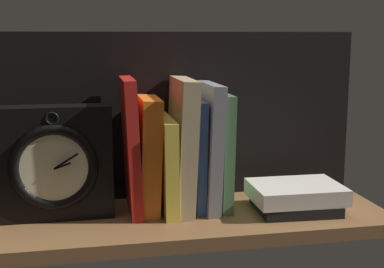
{
  "coord_description": "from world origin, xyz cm",
  "views": [
    {
      "loc": [
        -16.26,
        -94.98,
        33.15
      ],
      "look_at": [
        3.36,
        3.57,
        14.63
      ],
      "focal_mm": 49.99,
      "sensor_mm": 36.0,
      "label": 1
    }
  ],
  "objects_px": {
    "book_stack_side": "(296,197)",
    "book_orange_pandolfini": "(148,155)",
    "book_red_requiem": "(131,146)",
    "book_gray_chess": "(209,146)",
    "book_yellow_seinlanguage": "(166,164)",
    "book_green_romantic": "(221,150)",
    "book_blue_modern": "(196,154)",
    "book_tan_shortstories": "(182,145)",
    "framed_clock": "(55,164)"
  },
  "relations": [
    {
      "from": "book_red_requiem",
      "to": "book_gray_chess",
      "type": "bearing_deg",
      "value": 0.0
    },
    {
      "from": "book_tan_shortstories",
      "to": "book_gray_chess",
      "type": "xyz_separation_m",
      "value": [
        0.05,
        0.0,
        -0.0
      ]
    },
    {
      "from": "book_red_requiem",
      "to": "book_tan_shortstories",
      "type": "bearing_deg",
      "value": 0.0
    },
    {
      "from": "book_green_romantic",
      "to": "book_stack_side",
      "type": "height_order",
      "value": "book_green_romantic"
    },
    {
      "from": "framed_clock",
      "to": "book_yellow_seinlanguage",
      "type": "bearing_deg",
      "value": 4.03
    },
    {
      "from": "book_green_romantic",
      "to": "book_orange_pandolfini",
      "type": "bearing_deg",
      "value": 180.0
    },
    {
      "from": "book_blue_modern",
      "to": "framed_clock",
      "type": "relative_size",
      "value": 1.02
    },
    {
      "from": "book_blue_modern",
      "to": "book_stack_side",
      "type": "bearing_deg",
      "value": -16.83
    },
    {
      "from": "book_tan_shortstories",
      "to": "book_blue_modern",
      "type": "bearing_deg",
      "value": 0.0
    },
    {
      "from": "book_red_requiem",
      "to": "book_blue_modern",
      "type": "height_order",
      "value": "book_red_requiem"
    },
    {
      "from": "book_blue_modern",
      "to": "framed_clock",
      "type": "distance_m",
      "value": 0.27
    },
    {
      "from": "book_tan_shortstories",
      "to": "framed_clock",
      "type": "bearing_deg",
      "value": -176.51
    },
    {
      "from": "book_blue_modern",
      "to": "book_gray_chess",
      "type": "xyz_separation_m",
      "value": [
        0.02,
        0.0,
        0.02
      ]
    },
    {
      "from": "book_red_requiem",
      "to": "book_tan_shortstories",
      "type": "distance_m",
      "value": 0.1
    },
    {
      "from": "book_tan_shortstories",
      "to": "book_stack_side",
      "type": "height_order",
      "value": "book_tan_shortstories"
    },
    {
      "from": "book_gray_chess",
      "to": "book_red_requiem",
      "type": "bearing_deg",
      "value": 180.0
    },
    {
      "from": "book_orange_pandolfini",
      "to": "book_tan_shortstories",
      "type": "xyz_separation_m",
      "value": [
        0.07,
        0.0,
        0.02
      ]
    },
    {
      "from": "book_tan_shortstories",
      "to": "framed_clock",
      "type": "height_order",
      "value": "book_tan_shortstories"
    },
    {
      "from": "book_green_romantic",
      "to": "book_stack_side",
      "type": "distance_m",
      "value": 0.17
    },
    {
      "from": "book_orange_pandolfini",
      "to": "framed_clock",
      "type": "height_order",
      "value": "book_orange_pandolfini"
    },
    {
      "from": "book_red_requiem",
      "to": "book_green_romantic",
      "type": "relative_size",
      "value": 1.14
    },
    {
      "from": "book_red_requiem",
      "to": "book_yellow_seinlanguage",
      "type": "xyz_separation_m",
      "value": [
        0.07,
        0.0,
        -0.04
      ]
    },
    {
      "from": "book_yellow_seinlanguage",
      "to": "book_tan_shortstories",
      "type": "height_order",
      "value": "book_tan_shortstories"
    },
    {
      "from": "book_red_requiem",
      "to": "book_stack_side",
      "type": "distance_m",
      "value": 0.33
    },
    {
      "from": "book_tan_shortstories",
      "to": "book_orange_pandolfini",
      "type": "bearing_deg",
      "value": 180.0
    },
    {
      "from": "book_orange_pandolfini",
      "to": "book_tan_shortstories",
      "type": "relative_size",
      "value": 0.86
    },
    {
      "from": "book_green_romantic",
      "to": "book_gray_chess",
      "type": "bearing_deg",
      "value": 180.0
    },
    {
      "from": "book_stack_side",
      "to": "book_green_romantic",
      "type": "bearing_deg",
      "value": 157.49
    },
    {
      "from": "book_orange_pandolfini",
      "to": "book_gray_chess",
      "type": "xyz_separation_m",
      "value": [
        0.12,
        0.0,
        0.01
      ]
    },
    {
      "from": "framed_clock",
      "to": "book_red_requiem",
      "type": "bearing_deg",
      "value": 5.91
    },
    {
      "from": "book_red_requiem",
      "to": "book_gray_chess",
      "type": "distance_m",
      "value": 0.15
    },
    {
      "from": "book_gray_chess",
      "to": "book_tan_shortstories",
      "type": "bearing_deg",
      "value": 180.0
    },
    {
      "from": "book_red_requiem",
      "to": "book_green_romantic",
      "type": "xyz_separation_m",
      "value": [
        0.17,
        0.0,
        -0.02
      ]
    },
    {
      "from": "book_yellow_seinlanguage",
      "to": "book_stack_side",
      "type": "bearing_deg",
      "value": -12.86
    },
    {
      "from": "book_orange_pandolfini",
      "to": "book_green_romantic",
      "type": "bearing_deg",
      "value": 0.0
    },
    {
      "from": "book_red_requiem",
      "to": "book_blue_modern",
      "type": "xyz_separation_m",
      "value": [
        0.13,
        0.0,
        -0.02
      ]
    },
    {
      "from": "book_red_requiem",
      "to": "book_tan_shortstories",
      "type": "xyz_separation_m",
      "value": [
        0.1,
        0.0,
        -0.0
      ]
    },
    {
      "from": "book_tan_shortstories",
      "to": "book_blue_modern",
      "type": "distance_m",
      "value": 0.03
    },
    {
      "from": "book_red_requiem",
      "to": "book_yellow_seinlanguage",
      "type": "distance_m",
      "value": 0.08
    },
    {
      "from": "framed_clock",
      "to": "book_stack_side",
      "type": "distance_m",
      "value": 0.46
    },
    {
      "from": "book_stack_side",
      "to": "book_blue_modern",
      "type": "bearing_deg",
      "value": 163.17
    },
    {
      "from": "book_gray_chess",
      "to": "framed_clock",
      "type": "height_order",
      "value": "book_gray_chess"
    },
    {
      "from": "book_green_romantic",
      "to": "framed_clock",
      "type": "distance_m",
      "value": 0.32
    },
    {
      "from": "book_red_requiem",
      "to": "book_green_romantic",
      "type": "distance_m",
      "value": 0.18
    },
    {
      "from": "book_tan_shortstories",
      "to": "book_gray_chess",
      "type": "relative_size",
      "value": 1.04
    },
    {
      "from": "book_stack_side",
      "to": "book_orange_pandolfini",
      "type": "bearing_deg",
      "value": 168.66
    },
    {
      "from": "book_gray_chess",
      "to": "framed_clock",
      "type": "distance_m",
      "value": 0.29
    },
    {
      "from": "book_green_romantic",
      "to": "book_stack_side",
      "type": "xyz_separation_m",
      "value": [
        0.13,
        -0.06,
        -0.08
      ]
    },
    {
      "from": "book_red_requiem",
      "to": "book_orange_pandolfini",
      "type": "bearing_deg",
      "value": 0.0
    },
    {
      "from": "book_yellow_seinlanguage",
      "to": "book_green_romantic",
      "type": "bearing_deg",
      "value": 0.0
    }
  ]
}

